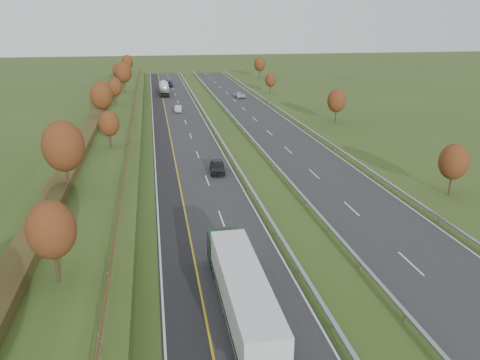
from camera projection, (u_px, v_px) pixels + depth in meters
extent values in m
plane|color=#30481A|center=(233.00, 140.00, 78.18)|extent=(400.00, 400.00, 0.00)
cube|color=#242427|center=(183.00, 135.00, 81.42)|extent=(10.50, 200.00, 0.04)
cube|color=#242427|center=(275.00, 131.00, 84.30)|extent=(10.50, 200.00, 0.04)
cube|color=black|center=(161.00, 136.00, 80.77)|extent=(3.00, 200.00, 0.04)
cube|color=silver|center=(154.00, 136.00, 80.53)|extent=(0.15, 200.00, 0.01)
cube|color=gold|center=(170.00, 135.00, 81.02)|extent=(0.15, 200.00, 0.01)
cube|color=silver|center=(212.00, 134.00, 82.29)|extent=(0.15, 200.00, 0.01)
cube|color=silver|center=(247.00, 132.00, 83.41)|extent=(0.15, 200.00, 0.01)
cube|color=silver|center=(302.00, 130.00, 85.17)|extent=(0.15, 200.00, 0.01)
cube|color=silver|center=(244.00, 280.00, 36.09)|extent=(0.15, 4.00, 0.01)
cube|color=silver|center=(411.00, 263.00, 38.53)|extent=(0.15, 4.00, 0.01)
cube|color=silver|center=(221.00, 218.00, 47.24)|extent=(0.15, 4.00, 0.01)
cube|color=silver|center=(352.00, 209.00, 49.68)|extent=(0.15, 4.00, 0.01)
cube|color=silver|center=(207.00, 180.00, 58.39)|extent=(0.15, 4.00, 0.01)
cube|color=silver|center=(314.00, 174.00, 60.84)|extent=(0.15, 4.00, 0.01)
cube|color=silver|center=(198.00, 155.00, 69.55)|extent=(0.15, 4.00, 0.01)
cube|color=silver|center=(288.00, 150.00, 71.99)|extent=(0.15, 4.00, 0.01)
cube|color=silver|center=(191.00, 136.00, 80.70)|extent=(0.15, 4.00, 0.01)
cube|color=silver|center=(269.00, 133.00, 83.14)|extent=(0.15, 4.00, 0.01)
cube|color=silver|center=(185.00, 122.00, 91.86)|extent=(0.15, 4.00, 0.01)
cube|color=silver|center=(255.00, 119.00, 94.30)|extent=(0.15, 4.00, 0.01)
cube|color=silver|center=(181.00, 111.00, 103.01)|extent=(0.15, 4.00, 0.01)
cube|color=silver|center=(244.00, 109.00, 105.45)|extent=(0.15, 4.00, 0.01)
cube|color=silver|center=(178.00, 102.00, 114.16)|extent=(0.15, 4.00, 0.01)
cube|color=silver|center=(234.00, 100.00, 116.61)|extent=(0.15, 4.00, 0.01)
cube|color=silver|center=(175.00, 95.00, 125.32)|extent=(0.15, 4.00, 0.01)
cube|color=silver|center=(227.00, 93.00, 127.76)|extent=(0.15, 4.00, 0.01)
cube|color=silver|center=(173.00, 88.00, 136.47)|extent=(0.15, 4.00, 0.01)
cube|color=silver|center=(220.00, 87.00, 138.91)|extent=(0.15, 4.00, 0.01)
cube|color=silver|center=(171.00, 83.00, 147.63)|extent=(0.15, 4.00, 0.01)
cube|color=silver|center=(215.00, 82.00, 150.07)|extent=(0.15, 4.00, 0.01)
cube|color=silver|center=(169.00, 79.00, 158.78)|extent=(0.15, 4.00, 0.01)
cube|color=silver|center=(210.00, 78.00, 161.22)|extent=(0.15, 4.00, 0.01)
cube|color=silver|center=(168.00, 75.00, 169.93)|extent=(0.15, 4.00, 0.01)
cube|color=silver|center=(206.00, 74.00, 172.38)|extent=(0.15, 4.00, 0.01)
cube|color=#30481A|center=(106.00, 133.00, 78.84)|extent=(12.00, 200.00, 2.00)
cube|color=#383817|center=(92.00, 124.00, 77.98)|extent=(2.20, 180.00, 1.10)
cube|color=#422B19|center=(132.00, 123.00, 79.12)|extent=(0.08, 184.00, 0.10)
cube|color=#422B19|center=(132.00, 120.00, 78.99)|extent=(0.08, 184.00, 0.10)
cube|color=#422B19|center=(99.00, 342.00, 25.19)|extent=(0.12, 0.12, 1.20)
cube|color=#422B19|center=(109.00, 280.00, 31.23)|extent=(0.12, 0.12, 1.20)
cube|color=#422B19|center=(115.00, 238.00, 37.28)|extent=(0.12, 0.12, 1.20)
cube|color=#422B19|center=(119.00, 207.00, 43.32)|extent=(0.12, 0.12, 1.20)
cube|color=#422B19|center=(123.00, 184.00, 49.36)|extent=(0.12, 0.12, 1.20)
cube|color=#422B19|center=(126.00, 166.00, 55.40)|extent=(0.12, 0.12, 1.20)
cube|color=#422B19|center=(128.00, 152.00, 61.44)|extent=(0.12, 0.12, 1.20)
cube|color=#422B19|center=(129.00, 140.00, 67.48)|extent=(0.12, 0.12, 1.20)
cube|color=#422B19|center=(131.00, 130.00, 73.53)|extent=(0.12, 0.12, 1.20)
cube|color=#422B19|center=(132.00, 122.00, 79.57)|extent=(0.12, 0.12, 1.20)
cube|color=#422B19|center=(133.00, 115.00, 85.61)|extent=(0.12, 0.12, 1.20)
cube|color=#422B19|center=(134.00, 108.00, 91.65)|extent=(0.12, 0.12, 1.20)
cube|color=#422B19|center=(135.00, 103.00, 97.69)|extent=(0.12, 0.12, 1.20)
cube|color=#422B19|center=(136.00, 98.00, 103.73)|extent=(0.12, 0.12, 1.20)
cube|color=#422B19|center=(136.00, 94.00, 109.78)|extent=(0.12, 0.12, 1.20)
cube|color=#422B19|center=(137.00, 90.00, 115.82)|extent=(0.12, 0.12, 1.20)
cube|color=#422B19|center=(137.00, 86.00, 121.86)|extent=(0.12, 0.12, 1.20)
cube|color=#422B19|center=(138.00, 83.00, 127.90)|extent=(0.12, 0.12, 1.20)
cube|color=#422B19|center=(138.00, 80.00, 133.94)|extent=(0.12, 0.12, 1.20)
cube|color=#422B19|center=(139.00, 78.00, 139.98)|extent=(0.12, 0.12, 1.20)
cube|color=#422B19|center=(139.00, 75.00, 146.03)|extent=(0.12, 0.12, 1.20)
cube|color=#422B19|center=(139.00, 73.00, 152.07)|extent=(0.12, 0.12, 1.20)
cube|color=#422B19|center=(140.00, 71.00, 158.11)|extent=(0.12, 0.12, 1.20)
cube|color=#422B19|center=(140.00, 69.00, 164.15)|extent=(0.12, 0.12, 1.20)
cube|color=gray|center=(215.00, 130.00, 82.22)|extent=(0.32, 200.00, 0.18)
cube|color=gray|center=(332.00, 326.00, 30.28)|extent=(0.10, 0.14, 0.56)
cube|color=gray|center=(300.00, 272.00, 36.79)|extent=(0.10, 0.14, 0.56)
cube|color=gray|center=(277.00, 234.00, 43.29)|extent=(0.10, 0.14, 0.56)
cube|color=gray|center=(260.00, 206.00, 49.80)|extent=(0.10, 0.14, 0.56)
cube|color=gray|center=(247.00, 184.00, 56.31)|extent=(0.10, 0.14, 0.56)
cube|color=gray|center=(237.00, 167.00, 62.81)|extent=(0.10, 0.14, 0.56)
cube|color=gray|center=(228.00, 153.00, 69.32)|extent=(0.10, 0.14, 0.56)
cube|color=gray|center=(221.00, 142.00, 75.83)|extent=(0.10, 0.14, 0.56)
cube|color=gray|center=(215.00, 132.00, 82.33)|extent=(0.10, 0.14, 0.56)
cube|color=gray|center=(210.00, 124.00, 88.84)|extent=(0.10, 0.14, 0.56)
cube|color=gray|center=(206.00, 117.00, 95.35)|extent=(0.10, 0.14, 0.56)
cube|color=gray|center=(202.00, 111.00, 101.85)|extent=(0.10, 0.14, 0.56)
cube|color=gray|center=(199.00, 105.00, 108.36)|extent=(0.10, 0.14, 0.56)
cube|color=gray|center=(196.00, 100.00, 114.87)|extent=(0.10, 0.14, 0.56)
cube|color=gray|center=(194.00, 96.00, 121.37)|extent=(0.10, 0.14, 0.56)
cube|color=gray|center=(191.00, 92.00, 127.88)|extent=(0.10, 0.14, 0.56)
cube|color=gray|center=(189.00, 89.00, 134.38)|extent=(0.10, 0.14, 0.56)
cube|color=gray|center=(187.00, 85.00, 140.89)|extent=(0.10, 0.14, 0.56)
cube|color=gray|center=(185.00, 83.00, 147.40)|extent=(0.10, 0.14, 0.56)
cube|color=gray|center=(184.00, 80.00, 153.90)|extent=(0.10, 0.14, 0.56)
cube|color=gray|center=(182.00, 77.00, 160.41)|extent=(0.10, 0.14, 0.56)
cube|color=gray|center=(181.00, 75.00, 166.92)|extent=(0.10, 0.14, 0.56)
cube|color=gray|center=(180.00, 73.00, 173.42)|extent=(0.10, 0.14, 0.56)
cube|color=gray|center=(244.00, 129.00, 83.11)|extent=(0.32, 200.00, 0.18)
cube|color=gray|center=(405.00, 317.00, 31.17)|extent=(0.10, 0.14, 0.56)
cube|color=gray|center=(360.00, 266.00, 37.68)|extent=(0.10, 0.14, 0.56)
cube|color=gray|center=(329.00, 230.00, 44.18)|extent=(0.10, 0.14, 0.56)
cube|color=gray|center=(306.00, 203.00, 50.69)|extent=(0.10, 0.14, 0.56)
cube|color=gray|center=(288.00, 182.00, 57.20)|extent=(0.10, 0.14, 0.56)
cube|color=gray|center=(273.00, 165.00, 63.70)|extent=(0.10, 0.14, 0.56)
cube|color=gray|center=(262.00, 152.00, 70.21)|extent=(0.10, 0.14, 0.56)
cube|color=gray|center=(252.00, 141.00, 76.72)|extent=(0.10, 0.14, 0.56)
cube|color=gray|center=(244.00, 131.00, 83.22)|extent=(0.10, 0.14, 0.56)
cube|color=gray|center=(237.00, 123.00, 89.73)|extent=(0.10, 0.14, 0.56)
cube|color=gray|center=(231.00, 116.00, 96.24)|extent=(0.10, 0.14, 0.56)
cube|color=gray|center=(226.00, 110.00, 102.74)|extent=(0.10, 0.14, 0.56)
cube|color=gray|center=(221.00, 105.00, 109.25)|extent=(0.10, 0.14, 0.56)
cube|color=gray|center=(217.00, 100.00, 115.75)|extent=(0.10, 0.14, 0.56)
cube|color=gray|center=(213.00, 95.00, 122.26)|extent=(0.10, 0.14, 0.56)
cube|color=gray|center=(210.00, 92.00, 128.77)|extent=(0.10, 0.14, 0.56)
cube|color=gray|center=(207.00, 88.00, 135.27)|extent=(0.10, 0.14, 0.56)
cube|color=gray|center=(204.00, 85.00, 141.78)|extent=(0.10, 0.14, 0.56)
cube|color=gray|center=(202.00, 82.00, 148.29)|extent=(0.10, 0.14, 0.56)
cube|color=gray|center=(199.00, 80.00, 154.79)|extent=(0.10, 0.14, 0.56)
cube|color=gray|center=(197.00, 77.00, 161.30)|extent=(0.10, 0.14, 0.56)
cube|color=gray|center=(195.00, 75.00, 167.81)|extent=(0.10, 0.14, 0.56)
cube|color=gray|center=(193.00, 73.00, 174.31)|extent=(0.10, 0.14, 0.56)
cube|color=gray|center=(306.00, 127.00, 85.12)|extent=(0.32, 200.00, 0.18)
cube|color=gray|center=(439.00, 220.00, 46.19)|extent=(0.10, 0.14, 0.56)
cube|color=gray|center=(375.00, 176.00, 59.20)|extent=(0.10, 0.14, 0.56)
cube|color=gray|center=(334.00, 148.00, 72.22)|extent=(0.10, 0.14, 0.56)
cube|color=gray|center=(306.00, 128.00, 85.23)|extent=(0.10, 0.14, 0.56)
cube|color=gray|center=(285.00, 114.00, 98.24)|extent=(0.10, 0.14, 0.56)
cube|color=gray|center=(269.00, 103.00, 111.25)|extent=(0.10, 0.14, 0.56)
cube|color=gray|center=(256.00, 94.00, 124.27)|extent=(0.10, 0.14, 0.56)
cube|color=gray|center=(246.00, 87.00, 137.28)|extent=(0.10, 0.14, 0.56)
cube|color=gray|center=(237.00, 81.00, 150.29)|extent=(0.10, 0.14, 0.56)
cube|color=gray|center=(230.00, 76.00, 163.31)|extent=(0.10, 0.14, 0.56)
cube|color=gray|center=(224.00, 72.00, 176.32)|extent=(0.10, 0.14, 0.56)
cylinder|color=#2D2116|center=(57.00, 266.00, 31.82)|extent=(0.24, 0.24, 2.43)
ellipsoid|color=#4A2310|center=(51.00, 230.00, 30.95)|extent=(3.24, 3.24, 4.05)
cylinder|color=#2D2116|center=(67.00, 179.00, 48.08)|extent=(0.24, 0.24, 3.15)
ellipsoid|color=#4A2310|center=(63.00, 146.00, 46.96)|extent=(4.20, 4.20, 5.25)
cylinder|color=#2D2116|center=(111.00, 140.00, 65.50)|extent=(0.24, 0.24, 2.16)
ellipsoid|color=#4A2310|center=(109.00, 123.00, 64.73)|extent=(2.88, 2.88, 3.60)
cylinder|color=#2D2116|center=(103.00, 114.00, 81.68)|extent=(0.24, 0.24, 2.88)
ellipsoid|color=#4A2310|center=(101.00, 96.00, 80.65)|extent=(3.84, 3.84, 4.80)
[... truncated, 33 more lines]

